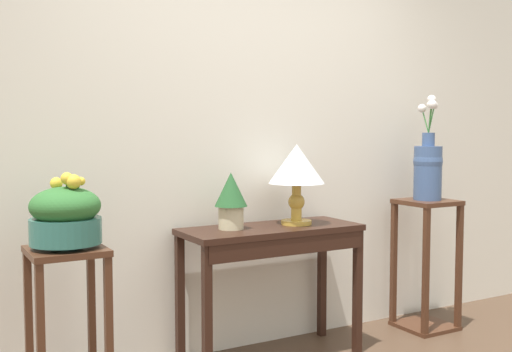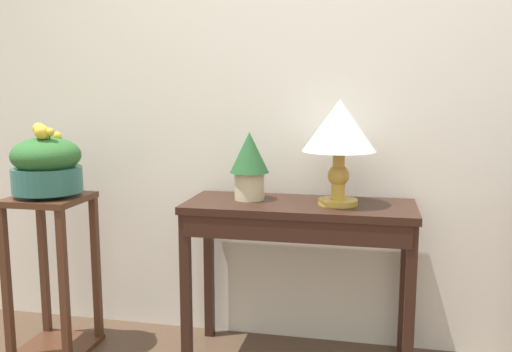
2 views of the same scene
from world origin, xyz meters
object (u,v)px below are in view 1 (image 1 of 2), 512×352
Objects in this scene: table_lamp at (297,168)px; pedestal_stand_left at (68,332)px; console_table at (273,248)px; potted_plant_on_console at (231,197)px; flower_vase_tall_right at (428,165)px; pedestal_stand_right at (426,264)px; planter_bowl_wide_left at (66,216)px.

pedestal_stand_left is at bearing -173.95° from table_lamp.
console_table is 3.28× the size of potted_plant_on_console.
console_table is 1.33× the size of pedestal_stand_left.
console_table is at bearing -12.73° from potted_plant_on_console.
flower_vase_tall_right reaches higher than console_table.
flower_vase_tall_right reaches higher than potted_plant_on_console.
console_table is 0.49m from table_lamp.
pedestal_stand_left is (-1.39, -0.15, -0.73)m from table_lamp.
table_lamp reaches higher than pedestal_stand_right.
planter_bowl_wide_left is at bearing -174.13° from console_table.
potted_plant_on_console is at bearing 10.59° from planter_bowl_wide_left.
console_table is 1.21× the size of pedestal_stand_right.
planter_bowl_wide_left is (-1.39, -0.15, -0.17)m from table_lamp.
planter_bowl_wide_left is at bearing -169.41° from potted_plant_on_console.
planter_bowl_wide_left reaches higher than pedestal_stand_left.
pedestal_stand_right is (2.43, 0.11, -0.52)m from planter_bowl_wide_left.
table_lamp is at bearing 6.07° from planter_bowl_wide_left.
flower_vase_tall_right reaches higher than planter_bowl_wide_left.
console_table is at bearing 179.31° from flower_vase_tall_right.
pedestal_stand_left is at bearing -174.16° from console_table.
potted_plant_on_console reaches higher than pedestal_stand_left.
flower_vase_tall_right is (1.46, -0.07, 0.15)m from potted_plant_on_console.
potted_plant_on_console reaches higher than pedestal_stand_right.
console_table is at bearing 179.31° from pedestal_stand_right.
flower_vase_tall_right is (0.00, -0.00, 0.68)m from pedestal_stand_right.
table_lamp is 0.60× the size of pedestal_stand_left.
pedestal_stand_right is at bearing 2.60° from planter_bowl_wide_left.
pedestal_stand_left is 0.56m from planter_bowl_wide_left.
pedestal_stand_right is at bearing -0.69° from console_table.
console_table is 2.98× the size of planter_bowl_wide_left.
planter_bowl_wide_left is at bearing -173.93° from table_lamp.
pedestal_stand_right is (1.46, -0.07, -0.53)m from potted_plant_on_console.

